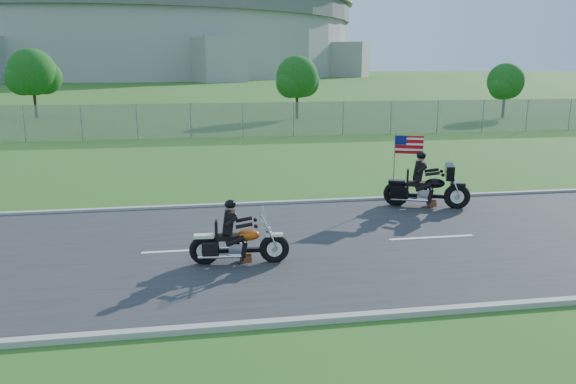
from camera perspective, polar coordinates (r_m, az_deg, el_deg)
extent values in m
plane|color=#32591B|center=(13.54, -1.44, -5.66)|extent=(420.00, 420.00, 0.00)
cube|color=#28282B|center=(13.54, -1.44, -5.58)|extent=(120.00, 8.00, 0.04)
cube|color=#9E9B93|center=(17.38, -3.30, -1.22)|extent=(120.00, 0.18, 0.12)
cube|color=#9E9B93|center=(9.83, 1.92, -12.96)|extent=(120.00, 0.18, 0.12)
cube|color=gray|center=(33.03, -15.09, 6.91)|extent=(60.00, 0.03, 2.00)
cylinder|color=#A3A099|center=(183.69, -15.60, 14.53)|extent=(130.00, 130.00, 20.00)
cylinder|color=#605E5B|center=(184.03, -15.74, 16.71)|extent=(132.00, 132.00, 4.00)
cylinder|color=#382316|center=(43.50, 0.91, 9.13)|extent=(0.22, 0.22, 2.52)
sphere|color=#124412|center=(43.41, 0.92, 11.62)|extent=(3.20, 3.20, 3.20)
sphere|color=#124412|center=(44.01, 1.64, 11.16)|extent=(2.40, 2.40, 2.40)
sphere|color=#124412|center=(42.93, 0.27, 11.00)|extent=(2.24, 2.24, 2.24)
cylinder|color=#382316|center=(48.36, -24.32, 8.55)|extent=(0.22, 0.22, 2.80)
sphere|color=#124412|center=(48.28, -24.56, 11.03)|extent=(3.60, 3.60, 3.60)
sphere|color=#124412|center=(48.63, -23.53, 10.66)|extent=(2.70, 2.70, 2.70)
sphere|color=#124412|center=(48.02, -25.38, 10.35)|extent=(2.52, 2.52, 2.52)
cylinder|color=#382316|center=(47.23, 21.07, 8.41)|extent=(0.22, 0.22, 2.24)
sphere|color=#124412|center=(47.14, 21.24, 10.44)|extent=(2.80, 2.80, 2.80)
sphere|color=#124412|center=(47.80, 21.54, 10.06)|extent=(2.10, 2.10, 2.10)
sphere|color=#124412|center=(46.61, 20.89, 9.96)|extent=(1.96, 1.96, 1.96)
torus|color=black|center=(12.42, -1.39, -5.75)|extent=(0.68, 0.22, 0.67)
torus|color=black|center=(12.43, -8.49, -5.88)|extent=(0.68, 0.22, 0.67)
ellipsoid|color=#C34C0E|center=(12.30, -4.05, -4.38)|extent=(0.53, 0.33, 0.25)
cube|color=black|center=(12.31, -6.23, -4.58)|extent=(0.51, 0.31, 0.11)
cube|color=black|center=(12.21, -6.06, -3.01)|extent=(0.24, 0.38, 0.49)
sphere|color=black|center=(12.11, -5.89, -1.25)|extent=(0.26, 0.26, 0.24)
cube|color=silver|center=(12.18, -2.39, -2.41)|extent=(0.07, 0.42, 0.36)
torus|color=black|center=(17.58, 16.79, -0.44)|extent=(0.80, 0.46, 0.78)
torus|color=black|center=(17.49, 10.93, -0.17)|extent=(0.80, 0.46, 0.78)
ellipsoid|color=black|center=(17.44, 14.70, 0.87)|extent=(0.67, 0.53, 0.30)
cube|color=black|center=(17.43, 12.89, 0.82)|extent=(0.66, 0.50, 0.13)
cube|color=black|center=(17.35, 13.14, 2.14)|extent=(0.39, 0.49, 0.58)
sphere|color=black|center=(17.27, 13.39, 3.61)|extent=(0.37, 0.37, 0.29)
cube|color=black|center=(17.40, 16.09, 2.00)|extent=(0.52, 0.87, 0.42)
cube|color=#B70C11|center=(17.43, 12.20, 4.71)|extent=(0.80, 0.32, 0.55)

